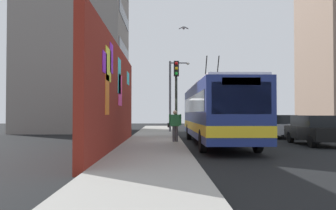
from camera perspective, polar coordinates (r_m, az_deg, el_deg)
ground_plane at (r=20.55m, az=2.22°, el=-6.07°), size 80.00×80.00×0.00m
sidewalk_slab at (r=20.51m, az=-2.27°, el=-5.86°), size 48.00×3.20×0.15m
graffiti_wall at (r=16.88m, az=-8.51°, el=1.28°), size 14.55×0.32×4.90m
building_far_left at (r=34.90m, az=-14.50°, el=9.67°), size 9.19×9.00×16.68m
city_bus at (r=19.39m, az=7.74°, el=-0.99°), size 12.30×2.65×5.02m
parked_car_black at (r=20.49m, az=22.47°, el=-3.64°), size 4.39×1.81×1.58m
parked_car_silver at (r=25.91m, az=17.36°, el=-3.19°), size 4.34×1.82×1.58m
pedestrian_at_curb at (r=19.42m, az=1.12°, el=-2.93°), size 0.23×0.76×1.70m
traffic_light at (r=19.61m, az=1.33°, el=2.85°), size 0.49×0.28×4.45m
street_lamp at (r=30.32m, az=0.74°, el=2.32°), size 0.44×1.75×6.01m
flying_pigeons at (r=19.69m, az=5.48°, el=15.92°), size 2.95×2.33×2.18m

